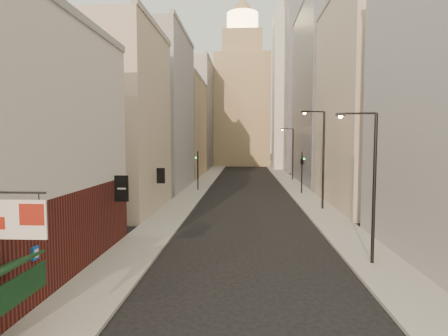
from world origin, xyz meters
TOP-DOWN VIEW (x-y plane):
  - sidewalk_left at (-6.50, 55.00)m, footprint 3.00×140.00m
  - sidewalk_right at (6.50, 55.00)m, footprint 3.00×140.00m
  - near_building_left at (-10.99, 9.00)m, footprint 8.30×23.04m
  - left_bldg_beige at (-12.00, 26.00)m, footprint 8.00×12.00m
  - left_bldg_grey at (-12.00, 42.00)m, footprint 8.00×16.00m
  - left_bldg_tan at (-12.00, 60.00)m, footprint 8.00×18.00m
  - left_bldg_wingrid at (-12.00, 80.00)m, footprint 8.00×20.00m
  - right_bldg_beige at (12.00, 30.00)m, footprint 8.00×16.00m
  - right_bldg_wingrid at (12.00, 50.00)m, footprint 8.00×20.00m
  - highrise at (18.00, 78.00)m, footprint 21.00×23.00m
  - clock_tower at (-1.00, 92.00)m, footprint 14.00×14.00m
  - white_tower at (10.00, 78.00)m, footprint 8.00×8.00m
  - streetlamp_near at (6.00, 12.12)m, footprint 2.03×0.33m
  - streetlamp_mid at (6.62, 27.33)m, footprint 2.26×0.95m
  - streetlamp_far at (7.12, 52.82)m, footprint 2.11×0.80m
  - traffic_light_left at (-6.16, 39.73)m, footprint 0.60×0.54m
  - traffic_light_right at (6.45, 37.48)m, footprint 0.80×0.80m

SIDE VIEW (x-z plane):
  - sidewalk_left at x=-6.50m, z-range 0.00..0.15m
  - sidewalk_right at x=6.50m, z-range 0.00..0.15m
  - traffic_light_left at x=-6.16m, z-range 1.08..6.08m
  - traffic_light_right at x=6.45m, z-range 1.37..6.37m
  - streetlamp_near at x=6.00m, z-range 0.55..8.28m
  - streetlamp_far at x=7.12m, z-range 0.59..8.87m
  - streetlamp_mid at x=6.62m, z-range 0.64..9.62m
  - near_building_left at x=-10.99m, z-range -0.13..12.17m
  - left_bldg_beige at x=-12.00m, z-range 0.00..16.00m
  - left_bldg_tan at x=-12.00m, z-range 0.00..17.00m
  - left_bldg_grey at x=-12.00m, z-range 0.00..20.00m
  - right_bldg_beige at x=12.00m, z-range 0.00..20.00m
  - left_bldg_wingrid at x=-12.00m, z-range 0.00..24.00m
  - right_bldg_wingrid at x=12.00m, z-range 0.00..26.00m
  - clock_tower at x=-1.00m, z-range -4.82..40.08m
  - white_tower at x=10.00m, z-range -2.14..39.36m
  - highrise at x=18.00m, z-range 0.06..51.26m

